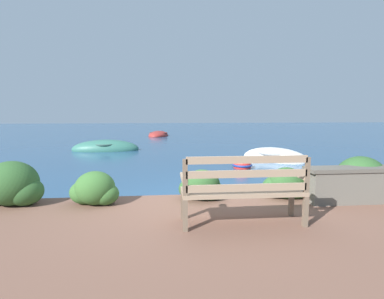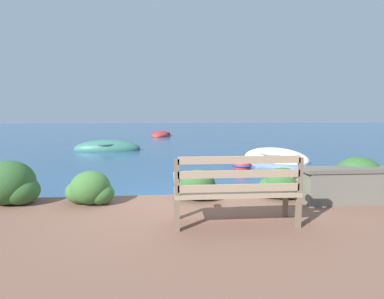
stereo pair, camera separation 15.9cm
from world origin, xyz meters
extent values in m
plane|color=navy|center=(0.00, 0.00, 0.00)|extent=(80.00, 80.00, 0.00)
cube|color=brown|center=(-0.34, -1.22, 0.42)|extent=(0.06, 0.06, 0.40)
cube|color=brown|center=(1.19, -1.22, 0.42)|extent=(0.06, 0.06, 0.40)
cube|color=brown|center=(-0.34, -1.64, 0.42)|extent=(0.06, 0.06, 0.40)
cube|color=brown|center=(1.19, -1.64, 0.42)|extent=(0.06, 0.06, 0.40)
cube|color=gray|center=(0.42, -1.43, 0.65)|extent=(1.59, 0.48, 0.05)
cube|color=gray|center=(0.42, -1.64, 0.75)|extent=(1.51, 0.04, 0.09)
cube|color=gray|center=(0.42, -1.64, 0.93)|extent=(1.51, 0.04, 0.09)
cube|color=gray|center=(0.42, -1.64, 1.10)|extent=(1.51, 0.04, 0.09)
cube|color=brown|center=(-0.34, -1.64, 0.90)|extent=(0.06, 0.04, 0.45)
cube|color=brown|center=(1.19, -1.64, 0.90)|extent=(0.06, 0.04, 0.45)
cube|color=gray|center=(-0.34, -1.43, 0.85)|extent=(0.07, 0.43, 0.05)
cube|color=gray|center=(1.19, -1.43, 0.85)|extent=(0.07, 0.43, 0.05)
cube|color=#666056|center=(2.72, -0.71, 0.48)|extent=(2.01, 0.35, 0.52)
cube|color=#565249|center=(2.72, -0.71, 0.77)|extent=(2.11, 0.39, 0.06)
ellipsoid|color=#2D5628|center=(-2.98, -0.32, 0.57)|extent=(0.82, 0.74, 0.70)
ellipsoid|color=#2D5628|center=(-2.78, -0.37, 0.45)|extent=(0.57, 0.52, 0.45)
ellipsoid|color=#38662D|center=(-1.68, -0.43, 0.49)|extent=(0.63, 0.56, 0.53)
ellipsoid|color=#38662D|center=(-1.86, -0.38, 0.41)|extent=(0.47, 0.42, 0.38)
ellipsoid|color=#38662D|center=(-1.53, -0.46, 0.39)|extent=(0.44, 0.39, 0.34)
ellipsoid|color=#2D5628|center=(0.03, -0.33, 0.47)|extent=(0.60, 0.54, 0.51)
ellipsoid|color=#2D5628|center=(-0.13, -0.29, 0.40)|extent=(0.45, 0.40, 0.36)
ellipsoid|color=#2D5628|center=(0.18, -0.36, 0.38)|extent=(0.42, 0.38, 0.33)
ellipsoid|color=#2D5628|center=(1.48, -0.37, 0.48)|extent=(0.62, 0.56, 0.53)
ellipsoid|color=#2D5628|center=(1.31, -0.33, 0.41)|extent=(0.47, 0.42, 0.37)
ellipsoid|color=#2D5628|center=(1.63, -0.41, 0.39)|extent=(0.43, 0.39, 0.34)
ellipsoid|color=#2D5628|center=(2.77, -0.42, 0.57)|extent=(0.83, 0.75, 0.70)
ellipsoid|color=#2D5628|center=(2.55, -0.36, 0.47)|extent=(0.62, 0.56, 0.50)
ellipsoid|color=#2D5628|center=(2.98, -0.46, 0.45)|extent=(0.58, 0.52, 0.46)
ellipsoid|color=silver|center=(3.26, 4.84, 0.06)|extent=(2.52, 2.57, 0.77)
torus|color=gray|center=(3.26, 4.84, 0.27)|extent=(1.77, 1.77, 0.07)
cube|color=#846647|center=(3.51, 4.58, 0.24)|extent=(0.81, 0.77, 0.04)
cube|color=#846647|center=(3.06, 5.05, 0.24)|extent=(0.81, 0.77, 0.04)
ellipsoid|color=#336B5B|center=(-3.11, 8.07, 0.06)|extent=(2.88, 1.17, 0.83)
torus|color=#304F46|center=(-3.11, 8.07, 0.29)|extent=(1.12, 1.12, 0.07)
cube|color=#846647|center=(-2.68, 8.08, 0.26)|extent=(0.15, 0.86, 0.04)
cube|color=#846647|center=(-3.47, 8.05, 0.26)|extent=(0.15, 0.86, 0.04)
ellipsoid|color=#9E2D28|center=(-0.93, 15.70, 0.05)|extent=(1.79, 2.59, 0.63)
torus|color=brown|center=(-0.93, 15.70, 0.22)|extent=(1.52, 1.52, 0.07)
cube|color=#846647|center=(-0.84, 16.04, 0.19)|extent=(0.99, 0.36, 0.04)
cube|color=#846647|center=(-1.01, 15.41, 0.19)|extent=(0.99, 0.36, 0.04)
sphere|color=red|center=(1.75, 3.48, 0.09)|extent=(0.54, 0.54, 0.54)
torus|color=navy|center=(1.75, 3.48, 0.09)|extent=(0.60, 0.60, 0.06)
camera|label=1|loc=(-0.60, -5.16, 1.68)|focal=28.00mm
camera|label=2|loc=(-0.44, -5.18, 1.68)|focal=28.00mm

